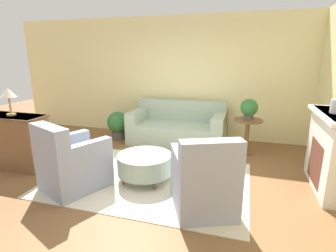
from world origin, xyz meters
The scene contains 13 objects.
ground_plane centered at (0.00, 0.00, 0.00)m, with size 16.00×16.00×0.00m, color brown.
wall_back centered at (0.00, 2.56, 1.40)m, with size 9.01×0.12×2.80m.
rug centered at (0.00, 0.00, 0.01)m, with size 3.07×2.13×0.01m.
couch centered at (-0.04, 1.93, 0.33)m, with size 2.08×0.99×0.91m.
armchair_left centered at (-0.96, -0.61, 0.39)m, with size 0.99×1.06×1.00m.
armchair_right centered at (0.96, -0.61, 0.39)m, with size 0.99×1.06×1.00m.
ottoman_table centered at (-0.05, -0.04, 0.28)m, with size 0.85×0.85×0.42m.
side_table centered at (1.46, 1.66, 0.48)m, with size 0.56×0.56×0.70m.
fireplace centered at (2.60, 0.48, 0.59)m, with size 0.44×1.34×1.14m.
dresser centered at (-2.38, -0.20, 0.48)m, with size 1.14×0.50×0.93m.
potted_plant_on_side_table centered at (1.46, 1.66, 0.92)m, with size 0.33×0.33×0.41m.
potted_plant_floor centered at (-1.45, 1.80, 0.36)m, with size 0.50×0.50×0.65m.
table_lamp centered at (-2.38, -0.20, 1.29)m, with size 0.25×0.25×0.46m.
Camera 1 is at (1.39, -3.56, 1.89)m, focal length 28.00 mm.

